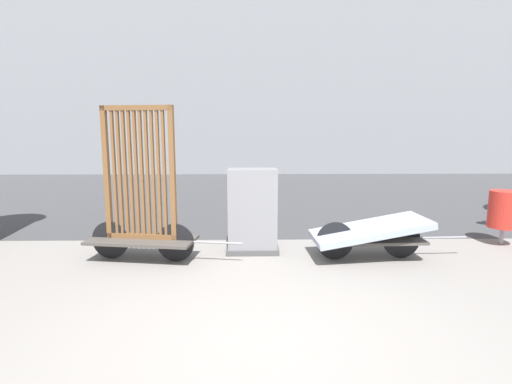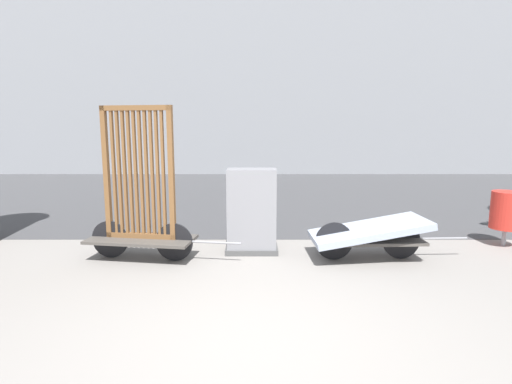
% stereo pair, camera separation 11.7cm
% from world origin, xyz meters
% --- Properties ---
extents(ground_plane, '(60.00, 60.00, 0.00)m').
position_xyz_m(ground_plane, '(0.00, 0.00, 0.00)').
color(ground_plane, gray).
extents(road_strip, '(56.00, 10.03, 0.01)m').
position_xyz_m(road_strip, '(0.00, 8.29, 0.00)').
color(road_strip, '#424244').
rests_on(road_strip, ground_plane).
extents(building_facade, '(48.00, 4.00, 12.68)m').
position_xyz_m(building_facade, '(0.00, 15.31, 6.34)').
color(building_facade, gray).
rests_on(building_facade, ground_plane).
extents(bike_cart_with_bedframe, '(2.22, 0.85, 2.17)m').
position_xyz_m(bike_cart_with_bedframe, '(-1.61, 2.26, 0.76)').
color(bike_cart_with_bedframe, '#4C4742').
rests_on(bike_cart_with_bedframe, ground_plane).
extents(bike_cart_with_mattress, '(2.27, 0.89, 0.61)m').
position_xyz_m(bike_cart_with_mattress, '(1.62, 2.27, 0.38)').
color(bike_cart_with_mattress, '#4C4742').
rests_on(bike_cart_with_mattress, ground_plane).
extents(utility_cabinet, '(0.79, 0.50, 1.27)m').
position_xyz_m(utility_cabinet, '(-0.05, 2.62, 0.59)').
color(utility_cabinet, '#4C4C4C').
rests_on(utility_cabinet, ground_plane).
extents(trash_bin, '(0.47, 0.47, 0.88)m').
position_xyz_m(trash_bin, '(3.99, 2.93, 0.58)').
color(trash_bin, gray).
rests_on(trash_bin, ground_plane).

